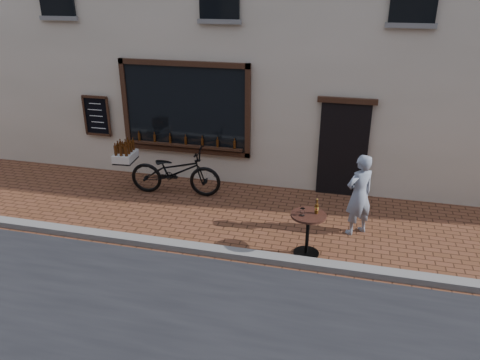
# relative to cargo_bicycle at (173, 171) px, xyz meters

# --- Properties ---
(ground) EXTENTS (90.00, 90.00, 0.00)m
(ground) POSITION_rel_cargo_bicycle_xyz_m (1.91, -2.51, -0.58)
(ground) COLOR brown
(ground) RESTS_ON ground
(kerb) EXTENTS (90.00, 0.25, 0.12)m
(kerb) POSITION_rel_cargo_bicycle_xyz_m (1.91, -2.31, -0.52)
(kerb) COLOR slate
(kerb) RESTS_ON ground
(cargo_bicycle) EXTENTS (2.54, 0.94, 1.21)m
(cargo_bicycle) POSITION_rel_cargo_bicycle_xyz_m (0.00, 0.00, 0.00)
(cargo_bicycle) COLOR black
(cargo_bicycle) RESTS_ON ground
(bistro_table) EXTENTS (0.65, 0.65, 1.11)m
(bistro_table) POSITION_rel_cargo_bicycle_xyz_m (3.36, -1.91, 0.01)
(bistro_table) COLOR black
(bistro_table) RESTS_ON ground
(pedestrian) EXTENTS (0.72, 0.69, 1.67)m
(pedestrian) POSITION_rel_cargo_bicycle_xyz_m (4.22, -0.86, 0.25)
(pedestrian) COLOR gray
(pedestrian) RESTS_ON ground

